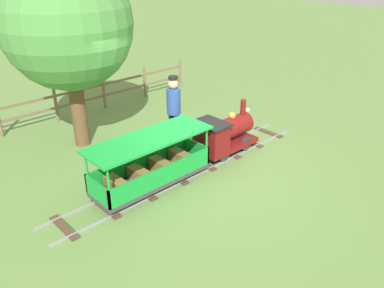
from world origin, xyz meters
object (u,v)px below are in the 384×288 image
Objects in this scene: locomotive at (224,134)px; oak_tree_near at (67,25)px; conductor_person at (174,106)px; passenger_car at (151,167)px.

oak_tree_near is at bearing -142.42° from locomotive.
oak_tree_near reaches higher than conductor_person.
oak_tree_near is (-2.53, -1.95, 2.14)m from locomotive.
conductor_person is (-1.00, -0.51, 0.47)m from locomotive.
oak_tree_near is at bearing -136.92° from conductor_person.
locomotive is 1.22m from conductor_person.
conductor_person is 2.68m from oak_tree_near.
locomotive is at bearing 37.58° from oak_tree_near.
passenger_car is 1.45× the size of conductor_person.
passenger_car is at bearing -90.00° from locomotive.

